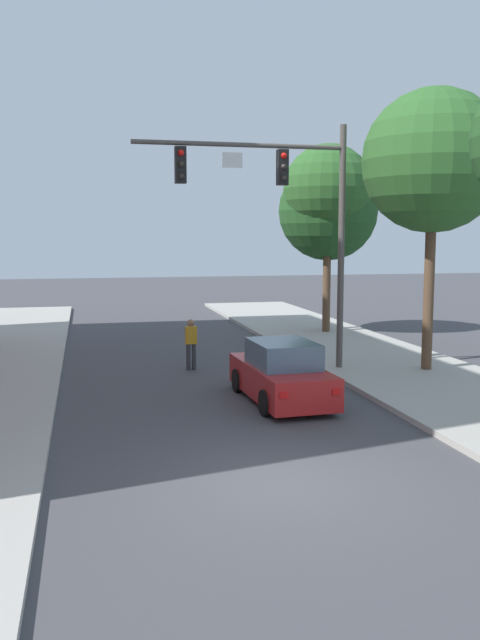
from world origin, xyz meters
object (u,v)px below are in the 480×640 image
at_px(pedestrian_crossing_road, 191,342).
at_px(street_tree_third, 328,190).
at_px(street_tree_farthest, 328,211).
at_px(traffic_signal_mast, 285,201).
at_px(car_lead_red, 281,374).
at_px(street_tree_second, 433,162).

height_order(pedestrian_crossing_road, street_tree_third, street_tree_third).
bearing_deg(street_tree_farthest, traffic_signal_mast, -118.29).
bearing_deg(car_lead_red, street_tree_second, 23.93).
bearing_deg(street_tree_third, pedestrian_crossing_road, -137.54).
bearing_deg(pedestrian_crossing_road, street_tree_second, -17.55).
bearing_deg(traffic_signal_mast, street_tree_farthest, 61.71).
relative_size(street_tree_third, street_tree_farthest, 1.09).
bearing_deg(street_tree_farthest, car_lead_red, -115.49).
xyz_separation_m(traffic_signal_mast, street_tree_second, (4.38, -0.90, 1.17)).
xyz_separation_m(pedestrian_crossing_road, street_tree_second, (7.09, -2.24, 5.60)).
distance_m(street_tree_second, street_tree_farthest, 9.32).
xyz_separation_m(pedestrian_crossing_road, street_tree_third, (6.93, 6.34, 5.33)).
distance_m(traffic_signal_mast, street_tree_second, 4.62).
height_order(car_lead_red, street_tree_farthest, street_tree_farthest).
distance_m(pedestrian_crossing_road, street_tree_farthest, 10.99).
bearing_deg(car_lead_red, pedestrian_crossing_road, 109.37).
height_order(street_tree_second, street_tree_third, street_tree_second).
relative_size(traffic_signal_mast, street_tree_second, 0.88).
xyz_separation_m(street_tree_second, street_tree_third, (-0.16, 8.58, -0.26)).
height_order(traffic_signal_mast, street_tree_farthest, traffic_signal_mast).
distance_m(car_lead_red, street_tree_third, 13.40).
xyz_separation_m(car_lead_red, street_tree_second, (5.45, 2.42, 5.79)).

